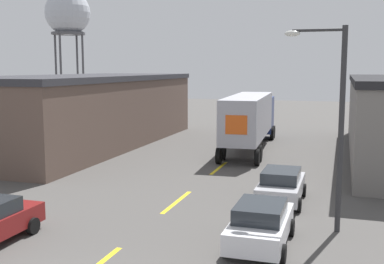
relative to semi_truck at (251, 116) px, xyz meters
name	(u,v)px	position (x,y,z in m)	size (l,w,h in m)	color
road_centerline	(177,202)	(-0.51, -15.21, -2.43)	(0.20, 19.21, 0.01)	yellow
warehouse_left	(86,110)	(-12.52, -2.17, 0.29)	(9.07, 24.11, 5.43)	brown
semi_truck	(251,116)	(0.00, 0.00, 0.00)	(3.46, 14.31, 4.05)	navy
parked_car_right_mid	(281,185)	(3.97, -13.85, -1.65)	(1.99, 4.19, 1.51)	#B2B2B7
parked_car_right_near	(261,224)	(3.97, -19.44, -1.65)	(1.99, 4.19, 1.51)	silver
water_tower	(68,14)	(-28.39, 21.45, 10.53)	(5.86, 5.86, 16.09)	#47474C
street_lamp	(334,114)	(6.18, -17.15, 1.91)	(2.20, 0.32, 7.48)	#2D2D30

